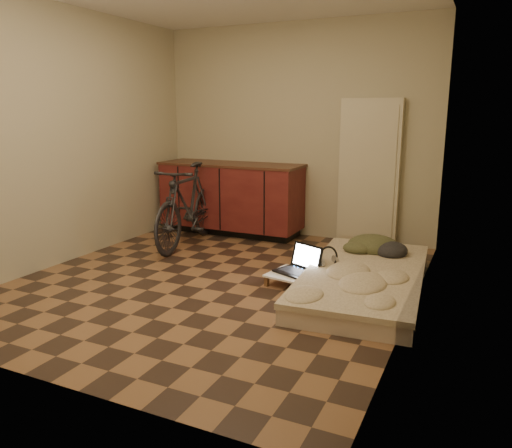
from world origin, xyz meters
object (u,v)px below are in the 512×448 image
at_px(futon, 364,279).
at_px(laptop, 299,267).
at_px(bicycle, 188,201).
at_px(lap_desk, 304,277).

distance_m(futon, laptop, 0.59).
height_order(bicycle, lap_desk, bicycle).
xyz_separation_m(bicycle, futon, (2.23, -0.60, -0.44)).
distance_m(lap_desk, laptop, 0.13).
bearing_deg(laptop, lap_desk, -21.14).
relative_size(futon, lap_desk, 3.05).
bearing_deg(lap_desk, futon, 29.06).
relative_size(lap_desk, laptop, 1.58).
xyz_separation_m(lap_desk, laptop, (-0.08, 0.08, 0.06)).
height_order(futon, lap_desk, futon).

